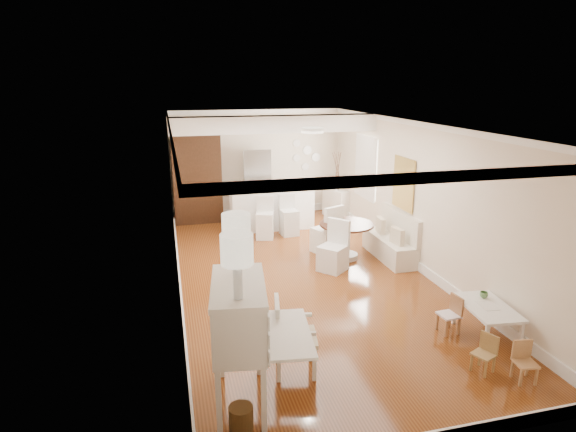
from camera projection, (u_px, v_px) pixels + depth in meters
name	position (u px, v px, depth m)	size (l,w,h in m)	color
room	(301.00, 168.00, 8.75)	(9.00, 9.04, 2.82)	brown
secretary_bureau	(240.00, 344.00, 5.29)	(1.14, 1.16, 1.46)	white
gustavian_armchair	(295.00, 336.00, 5.94)	(0.56, 0.56, 0.97)	white
wicker_basket	(241.00, 418.00, 5.03)	(0.26, 0.26, 0.26)	brown
kids_table	(486.00, 322.00, 6.78)	(0.59, 0.99, 0.49)	white
kids_chair_a	(484.00, 354.00, 5.98)	(0.24, 0.24, 0.50)	#A17D49
kids_chair_b	(449.00, 314.00, 6.92)	(0.27, 0.27, 0.56)	#9E6D48
kids_chair_c	(525.00, 363.00, 5.79)	(0.25, 0.25, 0.51)	tan
banquette	(390.00, 235.00, 9.78)	(0.52, 1.60, 0.98)	silver
dining_table	(346.00, 241.00, 9.79)	(1.10, 1.10, 0.75)	#472316
slip_chair_near	(333.00, 246.00, 9.14)	(0.46, 0.48, 0.98)	white
slip_chair_far	(327.00, 229.00, 10.11)	(0.49, 0.52, 1.04)	white
breakfast_counter	(272.00, 208.00, 11.75)	(2.05, 0.65, 1.03)	white
bar_stool_left	(265.00, 218.00, 11.01)	(0.39, 0.39, 0.97)	white
bar_stool_right	(289.00, 215.00, 11.25)	(0.38, 0.38, 0.96)	silver
pantry_cabinet	(197.00, 178.00, 12.18)	(1.20, 0.60, 2.30)	#381E11
fridge	(271.00, 184.00, 12.67)	(0.75, 0.65, 1.80)	silver
sideboard	(336.00, 203.00, 12.81)	(0.34, 0.77, 0.74)	white
pencil_cup	(484.00, 295.00, 6.95)	(0.11, 0.11, 0.09)	#5E9154
branch_vase	(337.00, 187.00, 12.66)	(0.16, 0.16, 0.17)	white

